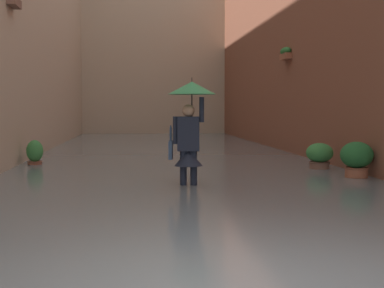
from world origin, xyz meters
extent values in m
plane|color=#605B56|center=(0.00, -12.45, 0.00)|extent=(62.27, 62.27, 0.00)
cube|color=slate|center=(0.00, -12.45, 0.10)|extent=(8.20, 30.91, 0.20)
cube|color=brown|center=(-4.60, -12.45, 4.18)|extent=(1.80, 28.91, 8.37)
cube|color=#9E563D|center=(-3.60, -12.58, 3.10)|extent=(0.20, 0.70, 0.18)
ellipsoid|color=#2D7033|center=(-3.60, -12.58, 3.26)|extent=(0.28, 0.76, 0.24)
cube|color=brown|center=(3.60, -8.84, 3.89)|extent=(0.20, 0.70, 0.18)
cube|color=tan|center=(0.00, -25.81, 5.34)|extent=(11.00, 1.80, 10.68)
cube|color=#2D2319|center=(0.09, -5.68, 0.05)|extent=(0.14, 0.25, 0.10)
cylinder|color=#1E2333|center=(0.09, -5.68, 0.45)|extent=(0.13, 0.13, 0.70)
cube|color=#2D2319|center=(-0.08, -5.65, 0.05)|extent=(0.14, 0.25, 0.10)
cylinder|color=#1E2333|center=(-0.08, -5.65, 0.45)|extent=(0.13, 0.13, 0.70)
cube|color=#1E2333|center=(0.01, -5.66, 1.10)|extent=(0.41, 0.27, 0.60)
cone|color=#1E2333|center=(0.01, -5.66, 0.68)|extent=(0.56, 0.56, 0.28)
sphere|color=tan|center=(0.01, -5.66, 1.51)|extent=(0.22, 0.22, 0.22)
cylinder|color=#1E2333|center=(-0.22, -5.63, 1.53)|extent=(0.09, 0.09, 0.44)
cylinder|color=#1E2333|center=(0.23, -5.70, 1.17)|extent=(0.09, 0.09, 0.48)
cylinder|color=black|center=(-0.05, -5.66, 1.65)|extent=(0.02, 0.02, 0.50)
cone|color=#338C4C|center=(-0.05, -5.66, 1.90)|extent=(0.84, 0.84, 0.22)
cylinder|color=black|center=(-0.05, -5.66, 2.04)|extent=(0.01, 0.01, 0.08)
cube|color=#334766|center=(0.32, -5.69, 0.82)|extent=(0.10, 0.29, 0.32)
torus|color=#334766|center=(0.32, -5.69, 1.10)|extent=(0.06, 0.30, 0.30)
cylinder|color=brown|center=(-3.15, -8.01, 0.17)|extent=(0.43, 0.43, 0.34)
torus|color=brown|center=(-3.15, -8.01, 0.34)|extent=(0.47, 0.47, 0.04)
ellipsoid|color=#387F3D|center=(-3.15, -8.01, 0.56)|extent=(0.60, 0.60, 0.43)
cylinder|color=brown|center=(3.34, -9.57, 0.13)|extent=(0.32, 0.32, 0.26)
torus|color=brown|center=(3.34, -9.57, 0.26)|extent=(0.36, 0.36, 0.04)
ellipsoid|color=#387F3D|center=(3.34, -9.57, 0.52)|extent=(0.40, 0.40, 0.52)
cylinder|color=#9E563D|center=(-3.36, -6.42, 0.19)|extent=(0.43, 0.43, 0.38)
torus|color=brown|center=(-3.36, -6.42, 0.38)|extent=(0.47, 0.47, 0.04)
ellipsoid|color=#23602D|center=(-3.36, -6.42, 0.64)|extent=(0.64, 0.64, 0.52)
camera|label=1|loc=(0.90, 3.95, 1.56)|focal=51.85mm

